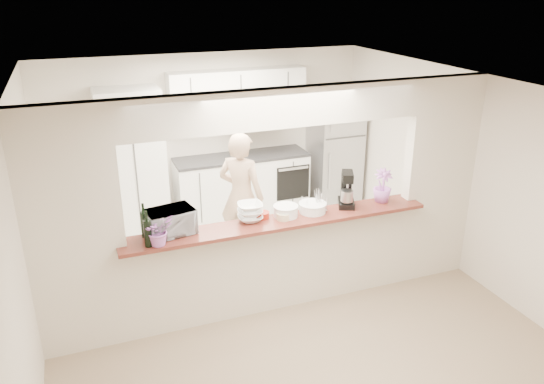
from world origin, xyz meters
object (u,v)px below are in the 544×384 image
toaster_oven (170,222)px  person (241,197)px  refrigerator (335,151)px  stand_mixer (347,190)px

toaster_oven → person: (1.13, 1.21, -0.36)m
refrigerator → person: bearing=-146.1°
refrigerator → person: 2.49m
refrigerator → toaster_oven: size_ratio=3.59×
person → toaster_oven: bearing=91.7°
person → stand_mixer: bearing=171.0°
refrigerator → person: (-2.07, -1.39, 0.01)m
toaster_oven → person: 1.70m
refrigerator → toaster_oven: bearing=-140.9°
stand_mixer → person: bearing=126.1°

